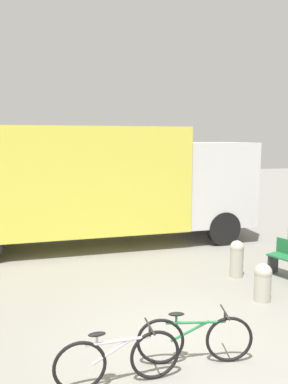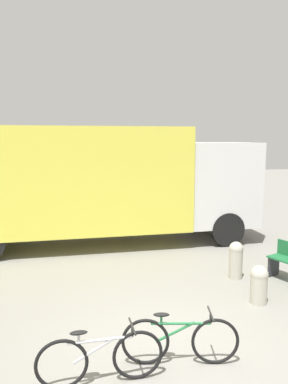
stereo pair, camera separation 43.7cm
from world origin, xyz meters
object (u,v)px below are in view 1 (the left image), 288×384
Objects in this scene: bollard_far_bench at (237,257)px; bicycle_near at (118,359)px; delivery_truck at (92,181)px; bollard_near_bench at (263,281)px; bicycle_middle at (195,339)px.

bicycle_near is at bearing -136.18° from bollard_far_bench.
delivery_truck is 12.77× the size of bollard_near_bench.
bollard_near_bench is (2.74, -4.57, -1.48)m from delivery_truck.
bicycle_near and bicycle_middle have the same top height.
bicycle_middle is at bearing -141.53° from bollard_near_bench.
bicycle_middle is 3.56m from bollard_far_bench.
bicycle_near is at bearing -149.75° from bollard_near_bench.
bicycle_near is at bearing -158.39° from bicycle_middle.
delivery_truck reaches higher than bicycle_middle.
bicycle_near reaches higher than bollard_near_bench.
bicycle_middle is at bearing 9.70° from bicycle_near.
bicycle_near is 1.12m from bicycle_middle.
delivery_truck is 6.39m from bicycle_middle.
delivery_truck is at bearing 107.20° from bicycle_middle.
delivery_truck is 11.27× the size of bollard_far_bench.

